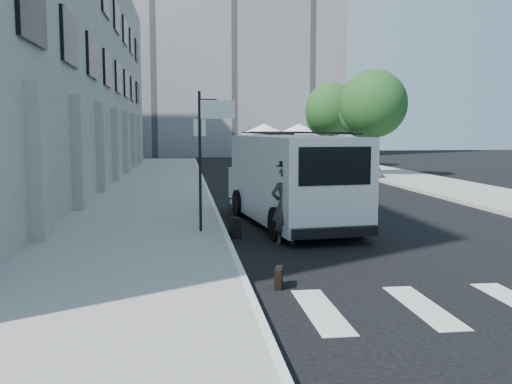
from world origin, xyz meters
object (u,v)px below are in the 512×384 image
object	(u,v)px
parked_car_c	(316,156)
parked_car_b	(317,162)
briefcase	(279,278)
suitcase	(235,227)
parked_car_a	(360,165)
businessman	(285,206)
cargo_van	(291,179)

from	to	relation	value
parked_car_c	parked_car_b	bearing A→B (deg)	-98.67
briefcase	suitcase	distance (m)	4.65
briefcase	parked_car_a	size ratio (longest dim) A/B	0.11
businessman	parked_car_a	xyz separation A→B (m)	(7.45, 17.63, -0.21)
briefcase	parked_car_a	world-z (taller)	parked_car_a
cargo_van	parked_car_b	size ratio (longest dim) A/B	1.49
suitcase	businessman	bearing A→B (deg)	-55.81
businessman	parked_car_a	size ratio (longest dim) A/B	0.44
parked_car_a	parked_car_b	world-z (taller)	parked_car_b
parked_car_a	parked_car_b	xyz separation A→B (m)	(-1.80, 2.79, 0.06)
suitcase	parked_car_c	size ratio (longest dim) A/B	0.19
parked_car_b	parked_car_c	world-z (taller)	parked_car_b
parked_car_c	businessman	bearing A→B (deg)	-100.48
parked_car_c	briefcase	bearing A→B (deg)	-100.14
briefcase	parked_car_c	world-z (taller)	parked_car_c
briefcase	parked_car_b	bearing A→B (deg)	89.13
suitcase	cargo_van	xyz separation A→B (m)	(1.75, 1.73, 1.03)
businessman	briefcase	xyz separation A→B (m)	(-0.76, -3.64, -0.76)
businessman	parked_car_c	xyz separation A→B (m)	(7.45, 28.23, -0.17)
parked_car_a	parked_car_c	xyz separation A→B (m)	(0.00, 10.60, 0.04)
cargo_van	parked_car_b	xyz separation A→B (m)	(5.00, 17.69, -0.53)
parked_car_b	cargo_van	bearing A→B (deg)	-104.73
businessman	suitcase	distance (m)	1.63
cargo_van	parked_car_a	world-z (taller)	cargo_van
parked_car_a	briefcase	bearing A→B (deg)	-104.34
briefcase	suitcase	size ratio (longest dim) A/B	0.44
businessman	suitcase	xyz separation A→B (m)	(-1.10, 1.00, -0.66)
businessman	cargo_van	distance (m)	2.83
suitcase	parked_car_a	xyz separation A→B (m)	(8.55, 16.62, 0.45)
suitcase	parked_car_c	world-z (taller)	parked_car_c
suitcase	cargo_van	distance (m)	2.67
briefcase	parked_car_c	distance (m)	32.91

